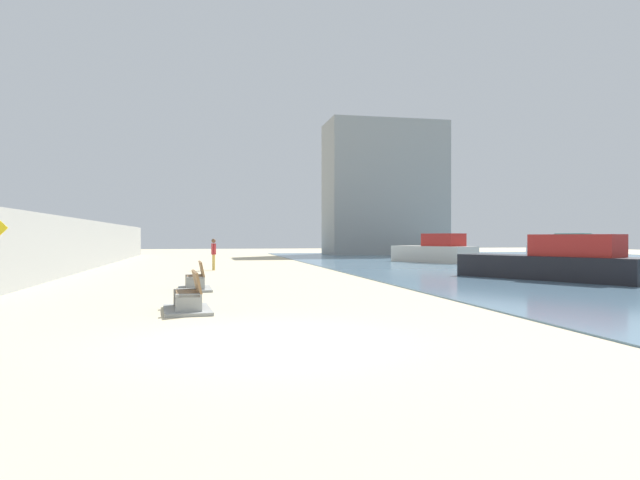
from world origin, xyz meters
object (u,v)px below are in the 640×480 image
at_px(boat_far_right, 564,248).
at_px(boat_far_left, 554,263).
at_px(person_walking, 214,252).
at_px(boat_nearest, 435,251).
at_px(bench_far, 196,283).
at_px(bench_near, 188,302).

height_order(boat_far_right, boat_far_left, boat_far_right).
bearing_deg(person_walking, boat_nearest, 21.10).
relative_size(boat_nearest, boat_far_right, 0.93).
height_order(bench_far, boat_far_right, boat_far_right).
relative_size(bench_near, boat_nearest, 0.33).
bearing_deg(bench_far, boat_far_right, 38.61).
distance_m(bench_near, boat_far_right, 45.33).
bearing_deg(boat_nearest, person_walking, -158.90).
bearing_deg(boat_far_right, person_walking, -155.65).
distance_m(boat_far_right, boat_far_left, 30.49).
height_order(person_walking, boat_far_left, boat_far_left).
relative_size(bench_far, boat_far_right, 0.31).
distance_m(person_walking, boat_nearest, 16.60).
bearing_deg(bench_near, boat_nearest, 54.73).
bearing_deg(boat_far_right, bench_near, -135.88).
bearing_deg(bench_far, person_walking, 85.88).
height_order(person_walking, boat_far_right, boat_far_right).
bearing_deg(person_walking, bench_far, -94.12).
distance_m(person_walking, boat_far_left, 17.23).
bearing_deg(boat_far_right, boat_nearest, -152.68).
relative_size(bench_near, bench_far, 1.01).
bearing_deg(bench_near, person_walking, 86.87).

